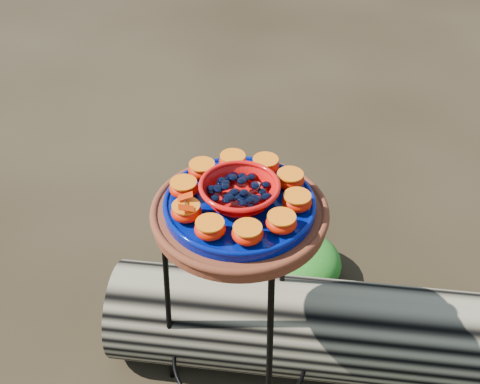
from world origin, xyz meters
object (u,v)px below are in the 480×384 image
Objects in this scene: plant_stand at (240,313)px; terracotta_saucer at (240,214)px; cobalt_plate at (240,205)px; red_bowl at (240,193)px; driftwood_log at (382,335)px.

plant_stand is 1.65× the size of terracotta_saucer.
cobalt_plate is 0.04m from red_bowl.
plant_stand is 0.49m from driftwood_log.
terracotta_saucer is (0.00, 0.00, 0.37)m from plant_stand.
terracotta_saucer reaches higher than driftwood_log.
red_bowl is (0.00, 0.00, 0.43)m from plant_stand.
red_bowl reaches higher than terracotta_saucer.
terracotta_saucer is 0.72m from driftwood_log.
terracotta_saucer is 0.25× the size of driftwood_log.
red_bowl is 0.11× the size of driftwood_log.
plant_stand is at bearing -132.35° from driftwood_log.
driftwood_log is (0.30, 0.33, -0.63)m from red_bowl.
red_bowl is at bearing 0.00° from terracotta_saucer.
cobalt_plate reaches higher than terracotta_saucer.
cobalt_plate is at bearing 0.00° from plant_stand.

